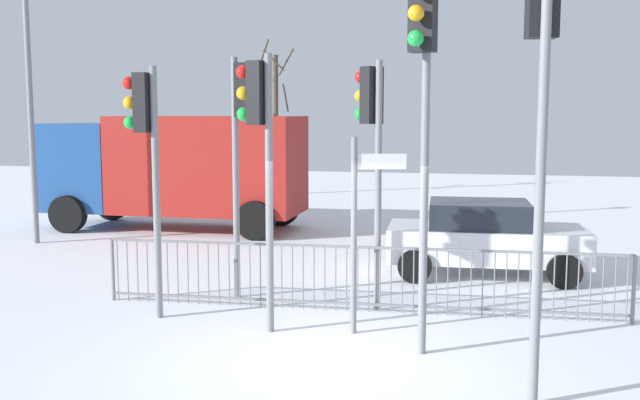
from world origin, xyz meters
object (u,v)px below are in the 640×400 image
Objects in this scene: direction_sign_post at (358,224)px; traffic_light_rear_right at (372,128)px; traffic_light_foreground_left at (423,79)px; traffic_light_foreground_right at (146,135)px; car_white_near at (484,237)px; delivery_truck at (177,166)px; traffic_light_rear_left at (541,71)px; bare_tree_left at (275,119)px; street_lamp at (28,52)px; traffic_light_mid_right at (260,130)px; traffic_light_mid_left at (243,123)px.

traffic_light_rear_right is at bearing 74.71° from direction_sign_post.
traffic_light_foreground_left is at bearing -57.61° from direction_sign_post.
traffic_light_foreground_right is 6.89m from car_white_near.
delivery_truck reaches higher than car_white_near.
bare_tree_left reaches higher than traffic_light_rear_left.
traffic_light_foreground_left is 2.51m from traffic_light_rear_right.
traffic_light_rear_left is 1.28× the size of traffic_light_foreground_right.
traffic_light_foreground_left is 1.73× the size of direction_sign_post.
traffic_light_foreground_left is 0.70× the size of delivery_truck.
street_lamp reaches higher than traffic_light_foreground_left.
street_lamp reaches higher than traffic_light_mid_right.
traffic_light_mid_left is 8.04m from delivery_truck.
delivery_truck is (-7.36, 9.17, -1.87)m from traffic_light_foreground_left.
street_lamp reaches higher than traffic_light_rear_right.
delivery_truck is (-5.01, 8.51, -1.20)m from traffic_light_mid_right.
traffic_light_rear_left reaches higher than traffic_light_foreground_right.
traffic_light_rear_right is at bearing 132.79° from delivery_truck.
traffic_light_foreground_left reaches higher than traffic_light_foreground_right.
traffic_light_mid_right is (-3.69, 1.85, -0.68)m from traffic_light_rear_left.
traffic_light_foreground_right is at bearing -80.63° from bare_tree_left.
traffic_light_mid_right is at bearing -0.91° from traffic_light_foreground_left.
traffic_light_mid_right is 0.66× the size of bare_tree_left.
traffic_light_foreground_left is at bearing -102.33° from car_white_near.
traffic_light_rear_right is at bearing -25.07° from street_lamp.
delivery_truck is 8.91m from bare_tree_left.
traffic_light_foreground_right reaches higher than car_white_near.
car_white_near is 9.23m from delivery_truck.
street_lamp reaches higher than traffic_light_foreground_right.
bare_tree_left is (-6.11, 15.78, 0.03)m from traffic_light_rear_right.
street_lamp is at bearing -18.00° from traffic_light_foreground_left.
traffic_light_mid_right is (1.91, -0.31, 0.09)m from traffic_light_foreground_right.
direction_sign_post is 0.40× the size of delivery_truck.
traffic_light_mid_right reaches higher than direction_sign_post.
traffic_light_rear_left is 0.82× the size of bare_tree_left.
delivery_truck is at bearing 111.56° from direction_sign_post.
bare_tree_left is (0.30, 8.82, 1.23)m from delivery_truck.
traffic_light_foreground_left is 0.99× the size of traffic_light_rear_left.
traffic_light_mid_left is 0.68× the size of bare_tree_left.
traffic_light_rear_left is at bearing -66.33° from bare_tree_left.
traffic_light_foreground_right is at bearing -31.24° from traffic_light_mid_left.
street_lamp is at bearing 47.92° from delivery_truck.
bare_tree_left is at bearing 76.35° from street_lamp.
street_lamp reaches higher than direction_sign_post.
car_white_near is at bearing 83.65° from traffic_light_rear_left.
bare_tree_left is at bearing 93.60° from direction_sign_post.
bare_tree_left reaches higher than traffic_light_mid_right.
traffic_light_rear_right is 1.92m from direction_sign_post.
traffic_light_rear_right is (-0.96, 2.22, -0.66)m from traffic_light_foreground_left.
traffic_light_foreground_left is 1.78m from traffic_light_rear_left.
traffic_light_foreground_right is 3.55m from direction_sign_post.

